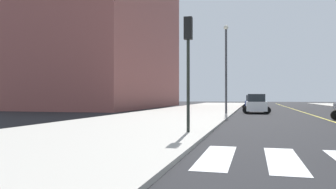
% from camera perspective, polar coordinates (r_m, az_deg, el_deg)
% --- Properties ---
extents(sidewalk_kerb_west, '(10.00, 120.00, 0.15)m').
position_cam_1_polar(sidewalk_kerb_west, '(26.49, -0.66, -3.93)').
color(sidewalk_kerb_west, '#B2ADA3').
rests_on(sidewalk_kerb_west, ground).
extents(lane_divider_paint, '(0.16, 80.00, 0.01)m').
position_cam_1_polar(lane_divider_paint, '(45.86, 21.13, -2.48)').
color(lane_divider_paint, yellow).
rests_on(lane_divider_paint, ground).
extents(low_rise_brick_west, '(16.00, 32.00, 27.54)m').
position_cam_1_polar(low_rise_brick_west, '(54.95, -10.22, 12.31)').
color(low_rise_brick_west, '#8E4D48').
rests_on(low_rise_brick_west, ground).
extents(car_red_third, '(2.67, 4.21, 1.86)m').
position_cam_1_polar(car_red_third, '(55.76, 14.49, -1.23)').
color(car_red_third, red).
rests_on(car_red_third, ground).
extents(car_white_fifth, '(2.86, 4.50, 1.98)m').
position_cam_1_polar(car_white_fifth, '(35.66, 14.92, -1.63)').
color(car_white_fifth, silver).
rests_on(car_white_fifth, ground).
extents(car_blue_seventh, '(2.70, 4.31, 1.92)m').
position_cam_1_polar(car_blue_seventh, '(46.08, 14.37, -1.37)').
color(car_blue_seventh, '#2D479E').
rests_on(car_blue_seventh, ground).
extents(traffic_light_far_corner, '(0.36, 0.41, 5.11)m').
position_cam_1_polar(traffic_light_far_corner, '(14.84, 3.50, 7.38)').
color(traffic_light_far_corner, black).
rests_on(traffic_light_far_corner, sidewalk_kerb_west).
extents(street_lamp, '(0.44, 0.44, 8.27)m').
position_cam_1_polar(street_lamp, '(31.58, 9.96, 5.55)').
color(street_lamp, '#38383D').
rests_on(street_lamp, sidewalk_kerb_west).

